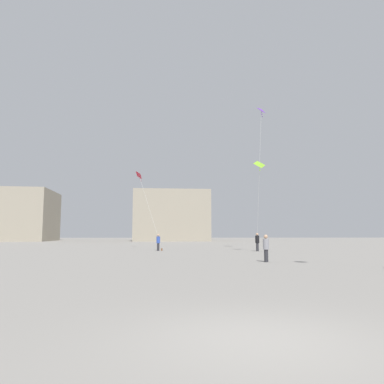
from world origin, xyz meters
name	(u,v)px	position (x,y,z in m)	size (l,w,h in m)	color
ground_plane	(261,340)	(0.00, 0.00, 0.00)	(300.00, 300.00, 0.00)	gray
person_in_blue	(158,242)	(-2.50, 31.03, 0.90)	(0.36, 0.36, 1.64)	#2D2D33
person_in_grey	(266,247)	(4.33, 15.94, 0.89)	(0.35, 0.35, 1.63)	#2D2D33
person_in_black	(257,241)	(7.06, 29.40, 0.96)	(0.38, 0.38, 1.75)	#2D2D33
kite_lime_delta	(260,166)	(6.97, 27.51, 7.97)	(1.15, 2.37, 7.12)	#8CD12D
kite_violet_diamond	(261,111)	(8.34, 31.77, 14.78)	(2.13, 3.24, 14.04)	purple
kite_crimson_delta	(139,176)	(-4.90, 36.53, 8.30)	(2.91, 6.29, 7.49)	red
building_left_hall	(15,216)	(-37.00, 82.19, 5.83)	(17.76, 18.16, 11.66)	#A39984
building_centre_hall	(171,217)	(-1.00, 82.44, 5.75)	(17.66, 17.18, 11.50)	#A39984
handbag_beside_flyer	(162,249)	(-2.15, 31.13, 0.12)	(0.32, 0.14, 0.24)	brown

